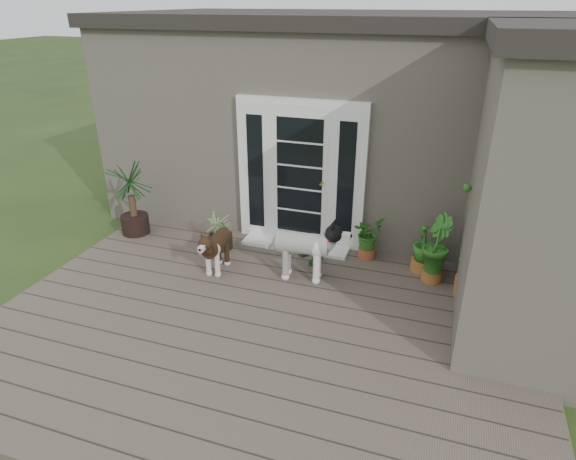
% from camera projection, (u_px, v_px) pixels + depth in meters
% --- Properties ---
extents(deck, '(6.20, 4.60, 0.12)m').
position_uv_depth(deck, '(258.00, 329.00, 5.60)').
color(deck, '#6B5B4C').
rests_on(deck, ground).
extents(house_main, '(7.40, 4.00, 3.10)m').
position_uv_depth(house_main, '(346.00, 121.00, 8.60)').
color(house_main, '#665E54').
rests_on(house_main, ground).
extents(roof_main, '(7.60, 4.20, 0.20)m').
position_uv_depth(roof_main, '(351.00, 19.00, 7.89)').
color(roof_main, '#2D2826').
rests_on(roof_main, house_main).
extents(house_wing, '(1.60, 2.40, 3.10)m').
position_uv_depth(house_wing, '(554.00, 206.00, 5.06)').
color(house_wing, '#665E54').
rests_on(house_wing, ground).
extents(door_unit, '(1.90, 0.14, 2.15)m').
position_uv_depth(door_unit, '(300.00, 174.00, 7.06)').
color(door_unit, white).
rests_on(door_unit, deck).
extents(door_step, '(1.60, 0.40, 0.05)m').
position_uv_depth(door_step, '(296.00, 245.00, 7.33)').
color(door_step, white).
rests_on(door_step, deck).
extents(brindle_dog, '(0.34, 0.73, 0.60)m').
position_uv_depth(brindle_dog, '(217.00, 250.00, 6.58)').
color(brindle_dog, '#372314').
rests_on(brindle_dog, deck).
extents(white_dog, '(0.94, 0.48, 0.75)m').
position_uv_depth(white_dog, '(302.00, 253.00, 6.36)').
color(white_dog, beige).
rests_on(white_dog, deck).
extents(spider_plant, '(0.74, 0.74, 0.61)m').
position_uv_depth(spider_plant, '(220.00, 229.00, 7.18)').
color(spider_plant, '#A2B971').
rests_on(spider_plant, deck).
extents(yucca, '(1.06, 1.06, 1.18)m').
position_uv_depth(yucca, '(132.00, 198.00, 7.53)').
color(yucca, black).
rests_on(yucca, deck).
extents(herb_a, '(0.58, 0.58, 0.54)m').
position_uv_depth(herb_a, '(367.00, 240.00, 6.92)').
color(herb_a, '#1B4C15').
rests_on(herb_a, deck).
extents(herb_b, '(0.51, 0.51, 0.69)m').
position_uv_depth(herb_b, '(434.00, 257.00, 6.32)').
color(herb_b, '#18561C').
rests_on(herb_b, deck).
extents(herb_c, '(0.50, 0.50, 0.56)m').
position_uv_depth(herb_c, '(423.00, 252.00, 6.58)').
color(herb_c, '#215418').
rests_on(herb_c, deck).
extents(sapling, '(0.63, 0.63, 1.81)m').
position_uv_depth(sapling, '(478.00, 230.00, 5.74)').
color(sapling, '#295819').
rests_on(sapling, deck).
extents(clog_left, '(0.18, 0.32, 0.09)m').
position_uv_depth(clog_left, '(316.00, 260.00, 6.88)').
color(clog_left, '#16391B').
rests_on(clog_left, deck).
extents(clog_right, '(0.25, 0.29, 0.08)m').
position_uv_depth(clog_right, '(306.00, 252.00, 7.10)').
color(clog_right, '#163721').
rests_on(clog_right, deck).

